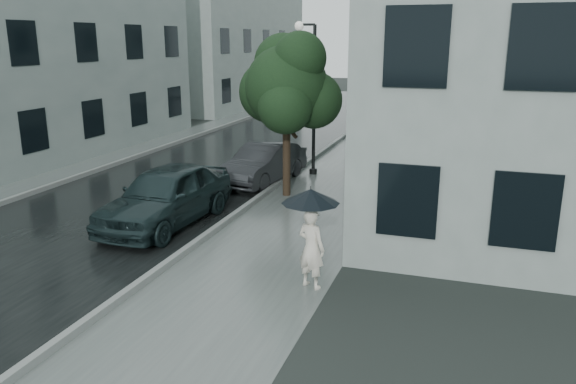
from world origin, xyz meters
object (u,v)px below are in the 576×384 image
(street_tree, at_px, (288,86))
(lamp_post, at_px, (310,89))
(pedestrian, at_px, (311,248))
(car_far, at_px, (264,163))
(car_near, at_px, (166,195))

(street_tree, distance_m, lamp_post, 2.95)
(pedestrian, height_order, car_far, pedestrian)
(car_near, xyz_separation_m, car_far, (0.84, 5.01, -0.13))
(lamp_post, xyz_separation_m, car_near, (-1.96, -6.69, -2.24))
(car_near, distance_m, car_far, 5.08)
(street_tree, relative_size, car_far, 1.24)
(lamp_post, bearing_deg, street_tree, -90.16)
(car_near, relative_size, car_far, 1.15)
(street_tree, bearing_deg, car_near, -119.15)
(pedestrian, relative_size, car_near, 0.35)
(street_tree, distance_m, car_far, 3.24)
(street_tree, bearing_deg, pedestrian, -67.83)
(lamp_post, xyz_separation_m, car_far, (-1.12, -1.69, -2.37))
(street_tree, xyz_separation_m, car_near, (-2.10, -3.77, -2.59))
(pedestrian, height_order, street_tree, street_tree)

